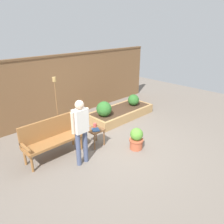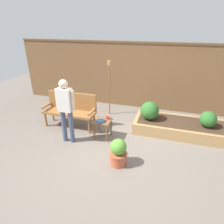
# 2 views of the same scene
# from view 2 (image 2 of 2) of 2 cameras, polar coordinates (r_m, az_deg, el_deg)

# --- Properties ---
(ground_plane) EXTENTS (14.00, 14.00, 0.00)m
(ground_plane) POSITION_cam_2_polar(r_m,az_deg,el_deg) (4.65, 0.13, -10.14)
(ground_plane) COLOR #70665B
(fence_back) EXTENTS (8.40, 0.14, 2.16)m
(fence_back) POSITION_cam_2_polar(r_m,az_deg,el_deg) (6.54, 7.01, 10.66)
(fence_back) COLOR brown
(fence_back) RESTS_ON ground_plane
(garden_bench) EXTENTS (1.44, 0.48, 0.94)m
(garden_bench) POSITION_cam_2_polar(r_m,az_deg,el_deg) (5.46, -12.16, 1.35)
(garden_bench) COLOR #936033
(garden_bench) RESTS_ON ground_plane
(side_table) EXTENTS (0.40, 0.40, 0.48)m
(side_table) POSITION_cam_2_polar(r_m,az_deg,el_deg) (4.81, -2.75, -3.39)
(side_table) COLOR brown
(side_table) RESTS_ON ground_plane
(cup_on_table) EXTENTS (0.12, 0.08, 0.10)m
(cup_on_table) POSITION_cam_2_polar(r_m,az_deg,el_deg) (4.81, -1.35, -1.55)
(cup_on_table) COLOR #CC4C47
(cup_on_table) RESTS_ON side_table
(book_on_table) EXTENTS (0.25, 0.26, 0.03)m
(book_on_table) POSITION_cam_2_polar(r_m,az_deg,el_deg) (4.72, -3.41, -2.63)
(book_on_table) COLOR #38609E
(book_on_table) RESTS_ON side_table
(potted_boxwood) EXTENTS (0.37, 0.37, 0.58)m
(potted_boxwood) POSITION_cam_2_polar(r_m,az_deg,el_deg) (3.98, 1.89, -11.79)
(potted_boxwood) COLOR #B75638
(potted_boxwood) RESTS_ON ground_plane
(raised_planter_bed) EXTENTS (2.40, 1.00, 0.30)m
(raised_planter_bed) POSITION_cam_2_polar(r_m,az_deg,el_deg) (5.45, 19.53, -4.24)
(raised_planter_bed) COLOR #AD8451
(raised_planter_bed) RESTS_ON ground_plane
(shrub_near_bench) EXTENTS (0.49, 0.49, 0.49)m
(shrub_near_bench) POSITION_cam_2_polar(r_m,az_deg,el_deg) (5.24, 11.04, 0.41)
(shrub_near_bench) COLOR brown
(shrub_near_bench) RESTS_ON raised_planter_bed
(shrub_far_corner) EXTENTS (0.41, 0.41, 0.41)m
(shrub_far_corner) POSITION_cam_2_polar(r_m,az_deg,el_deg) (5.33, 26.52, -1.93)
(shrub_far_corner) COLOR brown
(shrub_far_corner) RESTS_ON raised_planter_bed
(tiki_torch) EXTENTS (0.10, 0.10, 1.68)m
(tiki_torch) POSITION_cam_2_polar(r_m,az_deg,el_deg) (5.84, -0.79, 9.80)
(tiki_torch) COLOR brown
(tiki_torch) RESTS_ON ground_plane
(person_by_bench) EXTENTS (0.47, 0.20, 1.56)m
(person_by_bench) POSITION_cam_2_polar(r_m,az_deg,el_deg) (4.54, -13.56, 1.65)
(person_by_bench) COLOR #475170
(person_by_bench) RESTS_ON ground_plane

